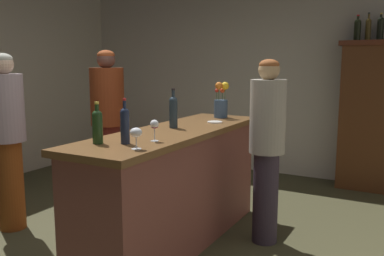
% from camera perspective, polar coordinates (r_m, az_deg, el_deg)
% --- Properties ---
extents(floor, '(8.11, 8.11, 0.00)m').
position_cam_1_polar(floor, '(3.66, -9.91, -16.50)').
color(floor, '#434027').
rests_on(floor, ground).
extents(wall_back, '(5.75, 0.12, 2.94)m').
position_cam_1_polar(wall_back, '(6.11, 8.82, 7.93)').
color(wall_back, '#B9B2A0').
rests_on(wall_back, ground).
extents(bar_counter, '(0.65, 2.24, 1.01)m').
position_cam_1_polar(bar_counter, '(3.60, -2.38, -8.10)').
color(bar_counter, brown).
rests_on(bar_counter, ground).
extents(display_cabinet, '(0.89, 0.36, 1.83)m').
position_cam_1_polar(display_cabinet, '(5.52, 23.82, 1.77)').
color(display_cabinet, '#4C2913').
rests_on(display_cabinet, ground).
extents(wine_bottle_chardonnay, '(0.07, 0.07, 0.29)m').
position_cam_1_polar(wine_bottle_chardonnay, '(2.93, -12.82, 0.42)').
color(wine_bottle_chardonnay, '#1F3C1A').
rests_on(wine_bottle_chardonnay, bar_counter).
extents(wine_bottle_rose, '(0.07, 0.07, 0.34)m').
position_cam_1_polar(wine_bottle_rose, '(3.56, -2.56, 2.43)').
color(wine_bottle_rose, '#21303A').
rests_on(wine_bottle_rose, bar_counter).
extents(wine_bottle_merlot, '(0.06, 0.06, 0.32)m').
position_cam_1_polar(wine_bottle_merlot, '(2.89, -9.16, 0.57)').
color(wine_bottle_merlot, '#1B243C').
rests_on(wine_bottle_merlot, bar_counter).
extents(wine_glass_front, '(0.08, 0.08, 0.14)m').
position_cam_1_polar(wine_glass_front, '(2.70, -7.67, -0.71)').
color(wine_glass_front, white).
rests_on(wine_glass_front, bar_counter).
extents(wine_glass_mid, '(0.06, 0.06, 0.16)m').
position_cam_1_polar(wine_glass_mid, '(2.96, -5.16, 0.33)').
color(wine_glass_mid, white).
rests_on(wine_glass_mid, bar_counter).
extents(flower_arrangement, '(0.15, 0.16, 0.37)m').
position_cam_1_polar(flower_arrangement, '(4.24, 4.00, 3.39)').
color(flower_arrangement, '#354D6C').
rests_on(flower_arrangement, bar_counter).
extents(cheese_plate, '(0.14, 0.14, 0.01)m').
position_cam_1_polar(cheese_plate, '(3.90, 3.15, 0.82)').
color(cheese_plate, white).
rests_on(cheese_plate, bar_counter).
extents(display_bottle_left, '(0.08, 0.08, 0.31)m').
position_cam_1_polar(display_bottle_left, '(5.53, 21.70, 12.51)').
color(display_bottle_left, black).
rests_on(display_bottle_left, display_cabinet).
extents(display_bottle_midleft, '(0.07, 0.07, 0.33)m').
position_cam_1_polar(display_bottle_midleft, '(5.52, 22.97, 12.46)').
color(display_bottle_midleft, '#423413').
rests_on(display_bottle_midleft, display_cabinet).
extents(display_bottle_center, '(0.08, 0.08, 0.31)m').
position_cam_1_polar(display_bottle_center, '(5.50, 24.38, 12.41)').
color(display_bottle_center, black).
rests_on(display_bottle_center, display_cabinet).
extents(patron_tall, '(0.39, 0.39, 1.71)m').
position_cam_1_polar(patron_tall, '(4.91, -11.44, 1.37)').
color(patron_tall, maroon).
rests_on(patron_tall, ground).
extents(patron_in_grey, '(0.33, 0.33, 1.65)m').
position_cam_1_polar(patron_in_grey, '(4.21, -23.98, -0.73)').
color(patron_in_grey, brown).
rests_on(patron_in_grey, ground).
extents(bartender, '(0.30, 0.30, 1.59)m').
position_cam_1_polar(bartender, '(3.61, 10.22, -2.05)').
color(bartender, '#2F2531').
rests_on(bartender, ground).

